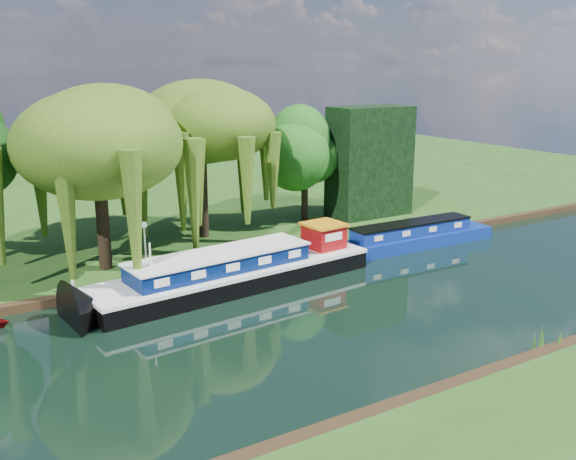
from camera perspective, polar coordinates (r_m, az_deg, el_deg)
ground at (r=27.70m, az=-6.16°, el=-9.99°), size 120.00×120.00×0.00m
far_bank at (r=58.94m, az=-20.50°, el=2.71°), size 120.00×52.00×0.45m
dutch_barge at (r=34.06m, az=-4.58°, el=-3.67°), size 16.03×4.98×3.33m
narrowboat at (r=41.80m, az=10.88°, el=-0.67°), size 12.41×2.33×1.80m
white_cruiser at (r=40.39m, az=7.46°, el=-2.01°), size 2.69×2.35×1.35m
willow_left at (r=35.64m, az=-16.63°, el=7.34°), size 7.92×7.92×9.49m
willow_right at (r=41.28m, az=-7.80°, el=8.43°), size 7.50×7.50×9.13m
tree_far_right at (r=45.56m, az=1.51°, el=6.88°), size 4.32×4.32×7.08m
conifer_hedge at (r=47.77m, az=7.27°, el=6.06°), size 6.00×3.00×8.00m
lamppost at (r=36.32m, az=-12.67°, el=-0.19°), size 0.36×0.36×2.56m
mooring_posts at (r=34.51m, az=-12.96°, el=-3.54°), size 19.16×0.16×1.00m
reeds_near at (r=25.64m, az=15.89°, el=-11.26°), size 33.70×1.50×1.10m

